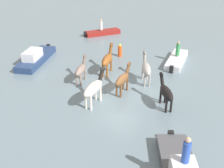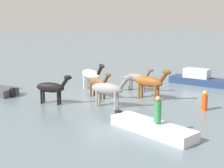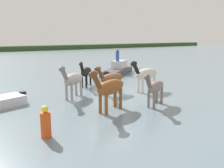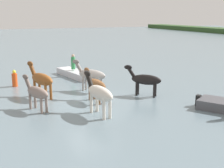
{
  "view_description": "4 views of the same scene",
  "coord_description": "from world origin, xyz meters",
  "px_view_note": "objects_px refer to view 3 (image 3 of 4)",
  "views": [
    {
      "loc": [
        14.04,
        9.07,
        8.93
      ],
      "look_at": [
        0.83,
        -0.11,
        0.82
      ],
      "focal_mm": 44.71,
      "sensor_mm": 36.0,
      "label": 1
    },
    {
      "loc": [
        -18.31,
        9.77,
        5.25
      ],
      "look_at": [
        -0.71,
        -0.31,
        1.0
      ],
      "focal_mm": 52.58,
      "sensor_mm": 36.0,
      "label": 2
    },
    {
      "loc": [
        -8.17,
        -11.31,
        3.43
      ],
      "look_at": [
        -0.31,
        -0.45,
        0.8
      ],
      "focal_mm": 38.55,
      "sensor_mm": 36.0,
      "label": 3
    },
    {
      "loc": [
        15.34,
        -5.29,
        4.85
      ],
      "look_at": [
        0.93,
        0.9,
        1.13
      ],
      "focal_mm": 47.56,
      "sensor_mm": 36.0,
      "label": 4
    }
  ],
  "objects_px": {
    "horse_rear_stallion": "(73,79)",
    "horse_gray_outer": "(86,72)",
    "horse_chestnut_trailing": "(155,87)",
    "horse_lead": "(146,74)",
    "horse_mid_herd": "(110,87)",
    "boat_launch_far": "(118,70)",
    "buoy_channel_marker": "(46,123)",
    "person_helmsman_aft": "(117,55)",
    "horse_dun_straggler": "(111,78)"
  },
  "relations": [
    {
      "from": "horse_rear_stallion",
      "to": "horse_dun_straggler",
      "type": "bearing_deg",
      "value": 131.22
    },
    {
      "from": "horse_dun_straggler",
      "to": "person_helmsman_aft",
      "type": "distance_m",
      "value": 8.3
    },
    {
      "from": "horse_dun_straggler",
      "to": "person_helmsman_aft",
      "type": "bearing_deg",
      "value": -138.98
    },
    {
      "from": "horse_chestnut_trailing",
      "to": "person_helmsman_aft",
      "type": "height_order",
      "value": "person_helmsman_aft"
    },
    {
      "from": "horse_rear_stallion",
      "to": "horse_gray_outer",
      "type": "bearing_deg",
      "value": -168.01
    },
    {
      "from": "horse_rear_stallion",
      "to": "horse_lead",
      "type": "relative_size",
      "value": 0.86
    },
    {
      "from": "horse_gray_outer",
      "to": "person_helmsman_aft",
      "type": "bearing_deg",
      "value": 168.06
    },
    {
      "from": "boat_launch_far",
      "to": "horse_mid_herd",
      "type": "bearing_deg",
      "value": -162.51
    },
    {
      "from": "horse_rear_stallion",
      "to": "horse_chestnut_trailing",
      "type": "bearing_deg",
      "value": 88.03
    },
    {
      "from": "horse_chestnut_trailing",
      "to": "horse_mid_herd",
      "type": "height_order",
      "value": "horse_mid_herd"
    },
    {
      "from": "boat_launch_far",
      "to": "person_helmsman_aft",
      "type": "height_order",
      "value": "person_helmsman_aft"
    },
    {
      "from": "horse_dun_straggler",
      "to": "buoy_channel_marker",
      "type": "xyz_separation_m",
      "value": [
        -5.55,
        -3.86,
        -0.48
      ]
    },
    {
      "from": "horse_mid_herd",
      "to": "horse_dun_straggler",
      "type": "height_order",
      "value": "horse_mid_herd"
    },
    {
      "from": "horse_chestnut_trailing",
      "to": "buoy_channel_marker",
      "type": "xyz_separation_m",
      "value": [
        -5.87,
        -0.54,
        -0.45
      ]
    },
    {
      "from": "buoy_channel_marker",
      "to": "horse_mid_herd",
      "type": "bearing_deg",
      "value": 18.59
    },
    {
      "from": "horse_gray_outer",
      "to": "buoy_channel_marker",
      "type": "distance_m",
      "value": 8.96
    },
    {
      "from": "horse_dun_straggler",
      "to": "boat_launch_far",
      "type": "distance_m",
      "value": 8.28
    },
    {
      "from": "horse_lead",
      "to": "boat_launch_far",
      "type": "distance_m",
      "value": 7.65
    },
    {
      "from": "horse_lead",
      "to": "buoy_channel_marker",
      "type": "height_order",
      "value": "horse_lead"
    },
    {
      "from": "horse_chestnut_trailing",
      "to": "horse_lead",
      "type": "xyz_separation_m",
      "value": [
        1.91,
        2.67,
        0.16
      ]
    },
    {
      "from": "buoy_channel_marker",
      "to": "horse_lead",
      "type": "bearing_deg",
      "value": 22.46
    },
    {
      "from": "boat_launch_far",
      "to": "horse_chestnut_trailing",
      "type": "bearing_deg",
      "value": -150.73
    },
    {
      "from": "horse_gray_outer",
      "to": "person_helmsman_aft",
      "type": "xyz_separation_m",
      "value": [
        5.25,
        3.23,
        0.75
      ]
    },
    {
      "from": "boat_launch_far",
      "to": "buoy_channel_marker",
      "type": "height_order",
      "value": "boat_launch_far"
    },
    {
      "from": "horse_chestnut_trailing",
      "to": "horse_mid_herd",
      "type": "bearing_deg",
      "value": -38.03
    },
    {
      "from": "horse_lead",
      "to": "boat_launch_far",
      "type": "relative_size",
      "value": 0.52
    },
    {
      "from": "horse_lead",
      "to": "horse_gray_outer",
      "type": "bearing_deg",
      "value": -69.11
    },
    {
      "from": "horse_rear_stallion",
      "to": "horse_gray_outer",
      "type": "height_order",
      "value": "horse_rear_stallion"
    },
    {
      "from": "horse_chestnut_trailing",
      "to": "boat_launch_far",
      "type": "distance_m",
      "value": 10.87
    },
    {
      "from": "horse_gray_outer",
      "to": "person_helmsman_aft",
      "type": "distance_m",
      "value": 6.21
    },
    {
      "from": "boat_launch_far",
      "to": "buoy_channel_marker",
      "type": "bearing_deg",
      "value": -170.25
    },
    {
      "from": "horse_gray_outer",
      "to": "horse_mid_herd",
      "type": "xyz_separation_m",
      "value": [
        -2.04,
        -5.78,
        0.12
      ]
    },
    {
      "from": "horse_gray_outer",
      "to": "buoy_channel_marker",
      "type": "height_order",
      "value": "horse_gray_outer"
    },
    {
      "from": "horse_mid_herd",
      "to": "boat_launch_far",
      "type": "height_order",
      "value": "horse_mid_herd"
    },
    {
      "from": "horse_chestnut_trailing",
      "to": "person_helmsman_aft",
      "type": "relative_size",
      "value": 1.85
    },
    {
      "from": "horse_rear_stallion",
      "to": "boat_launch_far",
      "type": "bearing_deg",
      "value": -178.77
    },
    {
      "from": "horse_lead",
      "to": "buoy_channel_marker",
      "type": "relative_size",
      "value": 2.31
    },
    {
      "from": "horse_mid_herd",
      "to": "horse_dun_straggler",
      "type": "distance_m",
      "value": 3.34
    },
    {
      "from": "person_helmsman_aft",
      "to": "horse_rear_stallion",
      "type": "bearing_deg",
      "value": -142.34
    },
    {
      "from": "buoy_channel_marker",
      "to": "horse_gray_outer",
      "type": "bearing_deg",
      "value": 51.28
    },
    {
      "from": "horse_gray_outer",
      "to": "horse_dun_straggler",
      "type": "bearing_deg",
      "value": 45.56
    },
    {
      "from": "horse_gray_outer",
      "to": "horse_rear_stallion",
      "type": "bearing_deg",
      "value": 4.69
    },
    {
      "from": "horse_chestnut_trailing",
      "to": "horse_gray_outer",
      "type": "height_order",
      "value": "horse_gray_outer"
    },
    {
      "from": "buoy_channel_marker",
      "to": "horse_chestnut_trailing",
      "type": "bearing_deg",
      "value": 5.29
    },
    {
      "from": "horse_lead",
      "to": "person_helmsman_aft",
      "type": "distance_m",
      "value": 7.66
    },
    {
      "from": "horse_gray_outer",
      "to": "horse_mid_herd",
      "type": "distance_m",
      "value": 6.14
    },
    {
      "from": "horse_rear_stallion",
      "to": "horse_mid_herd",
      "type": "relative_size",
      "value": 0.87
    },
    {
      "from": "horse_chestnut_trailing",
      "to": "horse_lead",
      "type": "distance_m",
      "value": 3.29
    },
    {
      "from": "horse_chestnut_trailing",
      "to": "horse_dun_straggler",
      "type": "distance_m",
      "value": 3.33
    },
    {
      "from": "horse_rear_stallion",
      "to": "person_helmsman_aft",
      "type": "height_order",
      "value": "person_helmsman_aft"
    }
  ]
}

